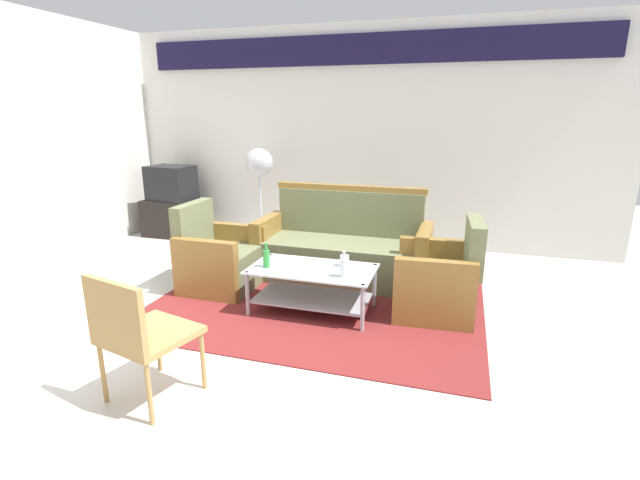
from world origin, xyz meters
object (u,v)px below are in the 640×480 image
at_px(cup, 345,261).
at_px(pedestal_fan, 259,168).
at_px(armchair_left, 219,260).
at_px(television, 171,183).
at_px(wicker_chair, 137,330).
at_px(couch, 343,250).
at_px(armchair_right, 438,282).
at_px(bottle_green, 266,258).
at_px(bottle_clear, 344,267).
at_px(tv_stand, 174,218).
at_px(coffee_table, 312,283).

height_order(cup, pedestal_fan, pedestal_fan).
xyz_separation_m(armchair_left, television, (-1.63, 1.63, 0.47)).
distance_m(pedestal_fan, wicker_chair, 3.67).
relative_size(couch, armchair_right, 2.12).
bearing_deg(wicker_chair, television, 135.02).
distance_m(couch, bottle_green, 1.10).
height_order(couch, bottle_green, couch).
xyz_separation_m(cup, wicker_chair, (-0.83, -1.72, 0.03)).
distance_m(couch, bottle_clear, 1.08).
bearing_deg(tv_stand, pedestal_fan, 2.14).
bearing_deg(coffee_table, armchair_left, 165.18).
bearing_deg(tv_stand, armchair_right, -23.05).
bearing_deg(television, couch, 164.68).
xyz_separation_m(television, pedestal_fan, (1.34, 0.05, 0.25)).
bearing_deg(tv_stand, television, 85.17).
bearing_deg(coffee_table, bottle_green, -167.02).
relative_size(cup, wicker_chair, 0.12).
relative_size(tv_stand, pedestal_fan, 0.63).
relative_size(armchair_left, wicker_chair, 1.01).
xyz_separation_m(armchair_right, tv_stand, (-3.77, 1.61, -0.03)).
height_order(pedestal_fan, wicker_chair, pedestal_fan).
bearing_deg(bottle_clear, wicker_chair, -121.56).
bearing_deg(tv_stand, bottle_green, -40.92).
distance_m(bottle_green, tv_stand, 3.07).
bearing_deg(coffee_table, wicker_chair, -110.01).
xyz_separation_m(tv_stand, pedestal_fan, (1.34, 0.05, 0.75)).
relative_size(armchair_right, tv_stand, 1.06).
xyz_separation_m(couch, pedestal_fan, (-1.42, 1.06, 0.70)).
height_order(armchair_right, television, television).
relative_size(couch, bottle_green, 8.10).
distance_m(coffee_table, bottle_clear, 0.41).
bearing_deg(pedestal_fan, bottle_green, -64.58).
height_order(armchair_left, bottle_green, armchair_left).
distance_m(armchair_left, television, 2.35).
bearing_deg(bottle_clear, bottle_green, 176.80).
height_order(armchair_left, tv_stand, armchair_left).
distance_m(bottle_green, pedestal_fan, 2.33).
distance_m(coffee_table, television, 3.35).
xyz_separation_m(armchair_left, bottle_green, (0.68, -0.38, 0.21)).
bearing_deg(couch, coffee_table, 87.08).
distance_m(couch, armchair_left, 1.29).
bearing_deg(coffee_table, bottle_clear, -22.48).
bearing_deg(coffee_table, television, 144.72).
bearing_deg(couch, pedestal_fan, -36.25).
xyz_separation_m(pedestal_fan, wicker_chair, (0.79, -3.55, -0.52)).
relative_size(bottle_green, television, 0.35).
bearing_deg(armchair_left, couch, 119.07).
xyz_separation_m(armchair_left, coffee_table, (1.08, -0.29, -0.02)).
bearing_deg(armchair_right, wicker_chair, 135.30).
xyz_separation_m(bottle_green, bottle_clear, (0.71, -0.04, 0.00)).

